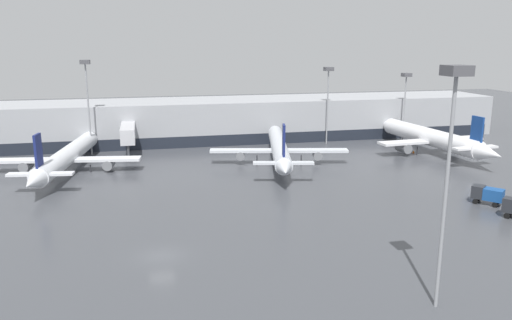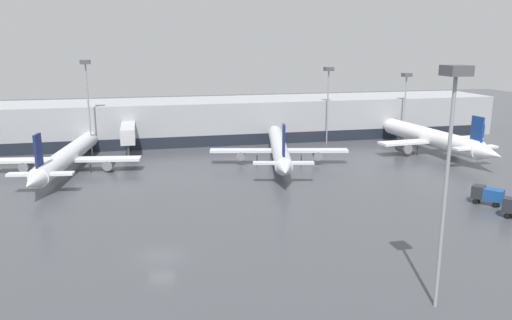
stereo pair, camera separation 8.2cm
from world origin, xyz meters
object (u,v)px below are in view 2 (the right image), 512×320
parked_jet_3 (432,138)px  apron_light_mast_3 (87,81)px  service_truck_1 (487,194)px  traffic_cone_0 (414,152)px  apron_light_mast_0 (452,123)px  apron_light_mast_1 (406,86)px  apron_light_mast_4 (328,83)px  parked_jet_0 (67,157)px  parked_jet_2 (279,148)px

parked_jet_3 → apron_light_mast_3: apron_light_mast_3 is taller
service_truck_1 → apron_light_mast_3: (-55.12, 43.90, 12.97)m
traffic_cone_0 → apron_light_mast_3: 65.04m
apron_light_mast_0 → service_truck_1: bearing=45.9°
apron_light_mast_0 → apron_light_mast_1: (33.91, 67.21, -3.38)m
service_truck_1 → apron_light_mast_3: apron_light_mast_3 is taller
parked_jet_3 → apron_light_mast_1: size_ratio=2.46×
traffic_cone_0 → apron_light_mast_4: apron_light_mast_4 is taller
parked_jet_0 → parked_jet_3: (68.25, -0.74, 0.51)m
traffic_cone_0 → apron_light_mast_0: bearing=-118.3°
apron_light_mast_1 → parked_jet_2: bearing=-154.2°
traffic_cone_0 → apron_light_mast_0: (-29.14, -54.07, 15.18)m
parked_jet_2 → apron_light_mast_3: bearing=77.7°
apron_light_mast_0 → apron_light_mast_3: (-33.09, 66.59, -1.03)m
apron_light_mast_3 → apron_light_mast_4: bearing=0.7°
service_truck_1 → apron_light_mast_4: 46.41m
parked_jet_0 → parked_jet_3: parked_jet_3 is taller
parked_jet_2 → parked_jet_3: size_ratio=1.00×
parked_jet_3 → apron_light_mast_4: 23.92m
parked_jet_2 → traffic_cone_0: (28.59, 2.96, -2.76)m
apron_light_mast_0 → parked_jet_2: bearing=89.4°
service_truck_1 → traffic_cone_0: (7.12, 31.38, -1.19)m
service_truck_1 → parked_jet_0: bearing=21.7°
parked_jet_2 → apron_light_mast_4: bearing=-31.0°
parked_jet_2 → traffic_cone_0: 28.88m
traffic_cone_0 → apron_light_mast_1: bearing=70.1°
parked_jet_3 → apron_light_mast_1: bearing=-10.9°
apron_light_mast_0 → apron_light_mast_1: bearing=63.2°
parked_jet_2 → apron_light_mast_3: apron_light_mast_3 is taller
parked_jet_0 → apron_light_mast_0: 66.08m
parked_jet_2 → apron_light_mast_0: apron_light_mast_0 is taller
parked_jet_0 → traffic_cone_0: size_ratio=68.06×
parked_jet_2 → apron_light_mast_4: size_ratio=2.23×
apron_light_mast_4 → apron_light_mast_0: bearing=-103.2°
parked_jet_3 → traffic_cone_0: (-3.22, 0.84, -2.85)m
parked_jet_0 → apron_light_mast_4: bearing=-67.1°
apron_light_mast_0 → traffic_cone_0: bearing=61.7°
parked_jet_0 → service_truck_1: (57.91, -31.28, -1.15)m
parked_jet_3 → apron_light_mast_1: (1.54, 13.98, 8.95)m
apron_light_mast_4 → parked_jet_0: bearing=-165.7°
parked_jet_0 → parked_jet_2: parked_jet_2 is taller
apron_light_mast_1 → parked_jet_0: bearing=-169.3°
parked_jet_2 → service_truck_1: bearing=-130.5°
traffic_cone_0 → apron_light_mast_1: apron_light_mast_1 is taller
apron_light_mast_0 → apron_light_mast_3: bearing=116.4°
apron_light_mast_1 → apron_light_mast_3: bearing=-179.5°
apron_light_mast_1 → traffic_cone_0: bearing=-109.9°
parked_jet_3 → apron_light_mast_1: 16.67m
traffic_cone_0 → apron_light_mast_0: apron_light_mast_0 is taller
parked_jet_2 → apron_light_mast_1: 38.13m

